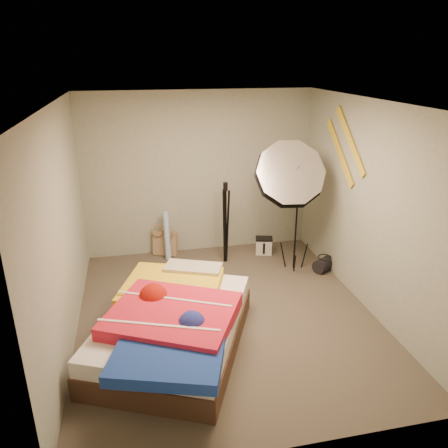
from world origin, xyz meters
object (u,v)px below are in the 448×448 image
object	(u,v)px
wrapping_roll	(167,236)
photo_umbrella	(289,176)
camera_tripod	(225,217)
duffel_bag	(324,264)
bed	(173,324)
tote_bag	(165,243)
camera_case	(264,246)

from	to	relation	value
wrapping_roll	photo_umbrella	xyz separation A→B (m)	(1.61, -0.83, 1.07)
wrapping_roll	camera_tripod	xyz separation A→B (m)	(0.85, -0.30, 0.34)
duffel_bag	camera_tripod	bearing A→B (deg)	123.67
duffel_bag	bed	bearing A→B (deg)	177.98
tote_bag	wrapping_roll	size ratio (longest dim) A/B	0.50
duffel_bag	wrapping_roll	bearing A→B (deg)	125.51
camera_case	photo_umbrella	size ratio (longest dim) A/B	0.12
camera_case	tote_bag	bearing A→B (deg)	-175.66
wrapping_roll	duffel_bag	bearing A→B (deg)	-22.42
tote_bag	wrapping_roll	bearing A→B (deg)	-59.09
duffel_bag	photo_umbrella	size ratio (longest dim) A/B	0.16
tote_bag	camera_tripod	world-z (taller)	camera_tripod
camera_case	photo_umbrella	bearing A→B (deg)	-65.69
camera_case	photo_umbrella	world-z (taller)	photo_umbrella
tote_bag	wrapping_roll	distance (m)	0.24
camera_case	duffel_bag	xyz separation A→B (m)	(0.69, -0.75, -0.02)
camera_case	duffel_bag	bearing A→B (deg)	-32.13
tote_bag	camera_case	xyz separation A→B (m)	(1.53, -0.30, -0.07)
tote_bag	duffel_bag	xyz separation A→B (m)	(2.22, -1.05, -0.09)
camera_tripod	wrapping_roll	bearing A→B (deg)	160.59
camera_case	camera_tripod	bearing A→B (deg)	-152.02
camera_case	photo_umbrella	xyz separation A→B (m)	(0.11, -0.67, 1.32)
wrapping_roll	photo_umbrella	distance (m)	2.11
tote_bag	wrapping_roll	xyz separation A→B (m)	(0.02, -0.15, 0.19)
camera_case	bed	size ratio (longest dim) A/B	0.10
photo_umbrella	tote_bag	bearing A→B (deg)	149.33
duffel_bag	camera_tripod	distance (m)	1.60
bed	camera_tripod	world-z (taller)	camera_tripod
wrapping_roll	duffel_bag	world-z (taller)	wrapping_roll
bed	duffel_bag	bearing A→B (deg)	30.04
tote_bag	photo_umbrella	distance (m)	2.28
tote_bag	duffel_bag	world-z (taller)	tote_bag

